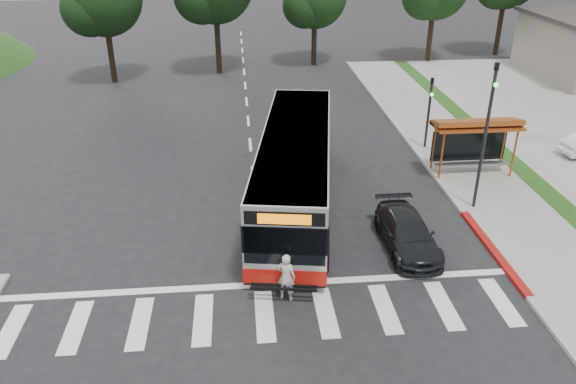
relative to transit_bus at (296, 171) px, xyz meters
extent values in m
plane|color=black|center=(-1.79, -2.57, -1.69)|extent=(140.00, 140.00, 0.00)
cube|color=gray|center=(9.21, 5.43, -1.63)|extent=(4.00, 40.00, 0.12)
cube|color=#9E9991|center=(7.21, 5.43, -1.61)|extent=(0.30, 40.00, 0.15)
cube|color=maroon|center=(7.21, -4.57, -1.61)|extent=(0.32, 6.00, 0.15)
cube|color=silver|center=(-1.79, -7.57, -1.68)|extent=(18.00, 2.60, 0.01)
cylinder|color=#A14A1A|center=(7.21, 1.83, -0.42)|extent=(0.10, 0.10, 2.30)
cylinder|color=#A14A1A|center=(10.81, 1.83, -0.42)|extent=(0.10, 0.10, 2.30)
cylinder|color=#A14A1A|center=(7.21, 3.03, -0.42)|extent=(0.10, 0.10, 2.30)
cylinder|color=#A14A1A|center=(10.81, 3.03, -0.42)|extent=(0.10, 0.10, 2.30)
cube|color=#A14A1A|center=(9.01, 2.43, 0.88)|extent=(4.20, 1.60, 0.12)
cube|color=#A14A1A|center=(9.01, 2.48, 1.03)|extent=(4.20, 1.32, 0.51)
cube|color=black|center=(9.01, 3.03, -0.37)|extent=(3.80, 0.06, 1.60)
cube|color=gray|center=(9.01, 2.43, -1.12)|extent=(3.60, 0.40, 0.08)
cylinder|color=black|center=(7.81, -1.07, 1.56)|extent=(0.14, 0.14, 6.50)
imported|color=black|center=(7.81, -1.07, 4.31)|extent=(0.16, 0.20, 1.00)
sphere|color=#19E533|center=(7.81, -1.25, 3.96)|extent=(0.18, 0.18, 0.18)
cylinder|color=black|center=(7.81, 5.93, 0.31)|extent=(0.14, 0.14, 4.00)
imported|color=black|center=(7.81, 5.93, 1.81)|extent=(0.16, 0.20, 1.00)
sphere|color=#19E533|center=(7.81, 5.75, 1.46)|extent=(0.18, 0.18, 0.18)
cylinder|color=black|center=(14.21, 25.43, 0.61)|extent=(0.44, 0.44, 4.40)
cylinder|color=black|center=(21.21, 27.43, 0.73)|extent=(0.44, 0.44, 4.84)
cylinder|color=black|center=(-3.79, 23.43, 0.73)|extent=(0.44, 0.44, 4.84)
cylinder|color=black|center=(4.21, 25.43, 0.29)|extent=(0.44, 0.44, 3.96)
sphere|color=black|center=(3.30, 24.78, 3.26)|extent=(3.64, 3.64, 3.64)
cylinder|color=black|center=(-11.79, 21.43, 0.51)|extent=(0.44, 0.44, 4.40)
sphere|color=black|center=(-12.77, 20.73, 3.81)|extent=(3.92, 3.92, 3.92)
imported|color=silver|center=(-1.01, -6.72, -0.80)|extent=(0.76, 0.64, 1.77)
imported|color=black|center=(3.95, -3.92, -1.04)|extent=(1.90, 4.51, 1.30)
camera|label=1|loc=(-2.36, -22.09, 10.14)|focal=35.00mm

